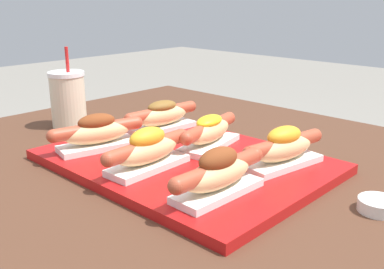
% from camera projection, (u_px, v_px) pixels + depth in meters
% --- Properties ---
extents(serving_tray, '(0.51, 0.38, 0.02)m').
position_uv_depth(serving_tray, '(185.00, 161.00, 0.85)').
color(serving_tray, '#B71414').
rests_on(serving_tray, patio_table).
extents(hot_dog_0, '(0.09, 0.19, 0.07)m').
position_uv_depth(hot_dog_0, '(97.00, 132.00, 0.89)').
color(hot_dog_0, white).
rests_on(hot_dog_0, serving_tray).
extents(hot_dog_1, '(0.07, 0.20, 0.08)m').
position_uv_depth(hot_dog_1, '(148.00, 150.00, 0.78)').
color(hot_dog_1, white).
rests_on(hot_dog_1, serving_tray).
extents(hot_dog_2, '(0.06, 0.20, 0.08)m').
position_uv_depth(hot_dog_2, '(218.00, 173.00, 0.68)').
color(hot_dog_2, white).
rests_on(hot_dog_2, serving_tray).
extents(hot_dog_3, '(0.07, 0.20, 0.07)m').
position_uv_depth(hot_dog_3, '(162.00, 116.00, 1.01)').
color(hot_dog_3, white).
rests_on(hot_dog_3, serving_tray).
extents(hot_dog_4, '(0.09, 0.20, 0.07)m').
position_uv_depth(hot_dog_4, '(209.00, 131.00, 0.90)').
color(hot_dog_4, white).
rests_on(hot_dog_4, serving_tray).
extents(hot_dog_5, '(0.08, 0.20, 0.07)m').
position_uv_depth(hot_dog_5, '(283.00, 148.00, 0.80)').
color(hot_dog_5, white).
rests_on(hot_dog_5, serving_tray).
extents(sauce_bowl, '(0.06, 0.06, 0.02)m').
position_uv_depth(sauce_bowl, '(379.00, 205.00, 0.67)').
color(sauce_bowl, silver).
rests_on(sauce_bowl, patio_table).
extents(drink_cup, '(0.09, 0.09, 0.20)m').
position_uv_depth(drink_cup, '(68.00, 99.00, 1.09)').
color(drink_cup, beige).
rests_on(drink_cup, patio_table).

